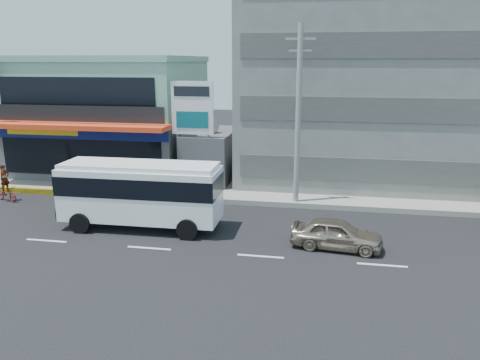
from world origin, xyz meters
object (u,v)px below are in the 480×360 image
shop_building (112,118)px  concrete_building (365,77)px  motorcycle_rider (6,189)px  satellite_dish (208,132)px  billboard (192,114)px  utility_pole_near (298,116)px  sedan (337,234)px  minibus (141,190)px

shop_building → concrete_building: 18.28m
shop_building → motorcycle_rider: 9.64m
satellite_dish → motorcycle_rider: 12.62m
billboard → utility_pole_near: (6.50, -1.80, 0.22)m
concrete_building → utility_pole_near: 8.79m
satellite_dish → utility_pole_near: bearing=-31.0°
shop_building → concrete_building: (18.00, 1.05, 3.00)m
utility_pole_near → satellite_dish: bearing=149.0°
satellite_dish → sedan: size_ratio=0.38×
minibus → motorcycle_rider: minibus is taller
concrete_building → motorcycle_rider: 23.88m
satellite_dish → utility_pole_near: utility_pole_near is taller
billboard → minibus: billboard is taller
shop_building → billboard: shop_building is taller
shop_building → minibus: size_ratio=1.58×
billboard → sedan: bearing=-41.6°
shop_building → motorcycle_rider: shop_building is taller
shop_building → utility_pole_near: (14.00, -6.55, 1.15)m
sedan → satellite_dish: bearing=47.1°
shop_building → minibus: shop_building is taller
billboard → minibus: 7.38m
billboard → utility_pole_near: 6.75m
shop_building → minibus: 13.43m
satellite_dish → utility_pole_near: size_ratio=0.15×
sedan → motorcycle_rider: motorcycle_rider is taller
satellite_dish → shop_building: bearing=159.8°
utility_pole_near → concrete_building: bearing=62.2°
shop_building → sedan: (16.18, -12.45, -3.32)m
concrete_building → motorcycle_rider: (-20.92, -9.64, -6.28)m
utility_pole_near → minibus: utility_pole_near is taller
shop_building → billboard: 8.92m
utility_pole_near → sedan: utility_pole_near is taller
billboard → utility_pole_near: utility_pole_near is taller
satellite_dish → minibus: bearing=-98.7°
utility_pole_near → motorcycle_rider: bearing=-173.1°
concrete_building → utility_pole_near: concrete_building is taller
shop_building → billboard: (7.50, -4.75, 0.93)m
concrete_building → utility_pole_near: bearing=-117.8°
utility_pole_near → sedan: 7.72m
concrete_building → sedan: 15.02m
satellite_dish → concrete_building: bearing=21.8°
billboard → satellite_dish: bearing=74.5°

